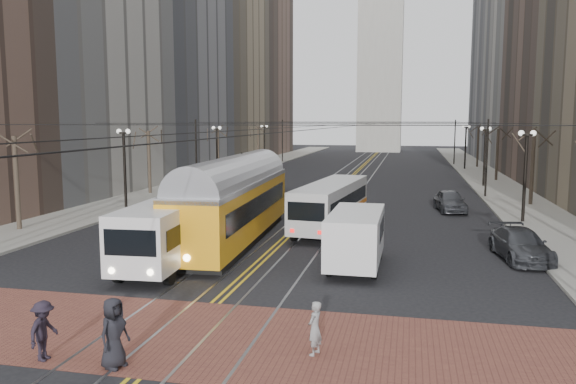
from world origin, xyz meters
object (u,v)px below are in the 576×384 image
at_px(streetcar, 235,209).
at_px(pedestrian_a, 114,333).
at_px(transit_bus, 182,227).
at_px(cargo_van, 356,240).
at_px(sedan_parked, 520,245).
at_px(pedestrian_d, 43,331).
at_px(pedestrian_b, 315,328).
at_px(rear_bus, 331,206).
at_px(sedan_grey, 450,201).

relative_size(streetcar, pedestrian_a, 7.97).
bearing_deg(streetcar, pedestrian_a, -86.40).
bearing_deg(transit_bus, cargo_van, -5.56).
xyz_separation_m(sedan_parked, pedestrian_d, (-14.70, -14.64, 0.13)).
bearing_deg(pedestrian_b, transit_bus, -122.15).
relative_size(cargo_van, pedestrian_a, 3.00).
xyz_separation_m(rear_bus, pedestrian_a, (-2.89, -20.35, -0.43)).
xyz_separation_m(cargo_van, pedestrian_a, (-5.22, -11.50, -0.30)).
bearing_deg(rear_bus, sedan_parked, -24.24).
relative_size(streetcar, pedestrian_b, 9.87).
distance_m(transit_bus, streetcar, 4.16).
distance_m(sedan_grey, pedestrian_b, 27.10).
relative_size(streetcar, pedestrian_d, 9.08).
relative_size(rear_bus, pedestrian_d, 6.42).
distance_m(cargo_van, sedan_parked, 8.05).
height_order(cargo_van, pedestrian_d, cargo_van).
relative_size(rear_bus, pedestrian_a, 5.64).
xyz_separation_m(transit_bus, pedestrian_b, (8.07, -9.87, -0.67)).
xyz_separation_m(transit_bus, streetcar, (1.37, 3.91, 0.32)).
relative_size(pedestrian_b, pedestrian_d, 0.92).
height_order(streetcar, pedestrian_d, streetcar).
relative_size(cargo_van, sedan_parked, 1.15).
bearing_deg(sedan_parked, cargo_van, -165.18).
xyz_separation_m(cargo_van, sedan_parked, (7.39, 3.14, -0.54)).
height_order(streetcar, pedestrian_b, streetcar).
relative_size(pedestrian_a, pedestrian_d, 1.14).
relative_size(streetcar, cargo_van, 2.66).
bearing_deg(sedan_parked, pedestrian_b, -129.05).
relative_size(sedan_grey, pedestrian_b, 2.98).
relative_size(streetcar, rear_bus, 1.41).
distance_m(rear_bus, cargo_van, 9.15).
relative_size(sedan_parked, pedestrian_b, 3.22).
bearing_deg(pedestrian_a, pedestrian_d, 105.08).
bearing_deg(sedan_grey, rear_bus, -140.26).
relative_size(rear_bus, cargo_van, 1.88).
bearing_deg(pedestrian_d, sedan_grey, -23.59).
bearing_deg(cargo_van, pedestrian_a, -114.24).
xyz_separation_m(sedan_grey, pedestrian_b, (-5.31, -26.58, 0.00)).
relative_size(sedan_grey, pedestrian_d, 2.74).
height_order(pedestrian_b, pedestrian_d, pedestrian_d).
bearing_deg(sedan_parked, pedestrian_d, -143.32).
relative_size(transit_bus, pedestrian_b, 7.60).
xyz_separation_m(sedan_grey, pedestrian_a, (-10.32, -28.50, 0.18)).
bearing_deg(transit_bus, sedan_parked, 6.79).
bearing_deg(sedan_parked, pedestrian_a, -138.94).
height_order(transit_bus, sedan_grey, transit_bus).
xyz_separation_m(transit_bus, cargo_van, (8.28, -0.30, -0.20)).
xyz_separation_m(streetcar, pedestrian_d, (-0.40, -15.71, -0.93)).
bearing_deg(rear_bus, sedan_grey, 53.82).
bearing_deg(pedestrian_b, streetcar, -135.48).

